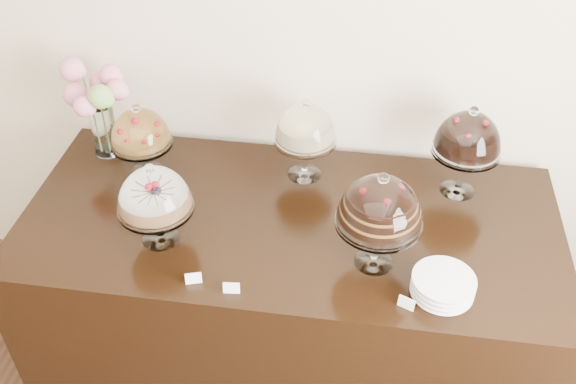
# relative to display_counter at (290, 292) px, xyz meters

# --- Properties ---
(wall_back) EXTENTS (5.00, 0.04, 3.00)m
(wall_back) POSITION_rel_display_counter_xyz_m (-0.33, 0.55, 1.05)
(wall_back) COLOR beige
(wall_back) RESTS_ON ground
(display_counter) EXTENTS (2.20, 1.00, 0.90)m
(display_counter) POSITION_rel_display_counter_xyz_m (0.00, 0.00, 0.00)
(display_counter) COLOR black
(display_counter) RESTS_ON ground
(cake_stand_sugar_sponge) EXTENTS (0.29, 0.29, 0.37)m
(cake_stand_sugar_sponge) POSITION_rel_display_counter_xyz_m (-0.48, -0.19, 0.68)
(cake_stand_sugar_sponge) COLOR white
(cake_stand_sugar_sponge) RESTS_ON display_counter
(cake_stand_choco_layer) EXTENTS (0.32, 0.32, 0.42)m
(cake_stand_choco_layer) POSITION_rel_display_counter_xyz_m (0.35, -0.20, 0.73)
(cake_stand_choco_layer) COLOR white
(cake_stand_choco_layer) RESTS_ON display_counter
(cake_stand_cheesecake) EXTENTS (0.27, 0.27, 0.39)m
(cake_stand_cheesecake) POSITION_rel_display_counter_xyz_m (0.02, 0.30, 0.70)
(cake_stand_cheesecake) COLOR white
(cake_stand_cheesecake) RESTS_ON display_counter
(cake_stand_dark_choco) EXTENTS (0.28, 0.28, 0.42)m
(cake_stand_dark_choco) POSITION_rel_display_counter_xyz_m (0.69, 0.29, 0.73)
(cake_stand_dark_choco) COLOR white
(cake_stand_dark_choco) RESTS_ON display_counter
(cake_stand_fruit_tart) EXTENTS (0.27, 0.27, 0.35)m
(cake_stand_fruit_tart) POSITION_rel_display_counter_xyz_m (-0.68, 0.22, 0.66)
(cake_stand_fruit_tart) COLOR white
(cake_stand_fruit_tart) RESTS_ON display_counter
(flower_vase) EXTENTS (0.30, 0.29, 0.46)m
(flower_vase) POSITION_rel_display_counter_xyz_m (-0.90, 0.34, 0.73)
(flower_vase) COLOR white
(flower_vase) RESTS_ON display_counter
(plate_stack) EXTENTS (0.22, 0.22, 0.07)m
(plate_stack) POSITION_rel_display_counter_xyz_m (0.60, -0.32, 0.49)
(plate_stack) COLOR white
(plate_stack) RESTS_ON display_counter
(price_card_left) EXTENTS (0.06, 0.02, 0.04)m
(price_card_left) POSITION_rel_display_counter_xyz_m (-0.15, -0.43, 0.47)
(price_card_left) COLOR white
(price_card_left) RESTS_ON display_counter
(price_card_right) EXTENTS (0.06, 0.04, 0.04)m
(price_card_right) POSITION_rel_display_counter_xyz_m (0.47, -0.40, 0.47)
(price_card_right) COLOR white
(price_card_right) RESTS_ON display_counter
(price_card_extra) EXTENTS (0.06, 0.03, 0.04)m
(price_card_extra) POSITION_rel_display_counter_xyz_m (-0.30, -0.40, 0.47)
(price_card_extra) COLOR white
(price_card_extra) RESTS_ON display_counter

